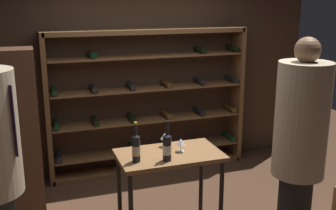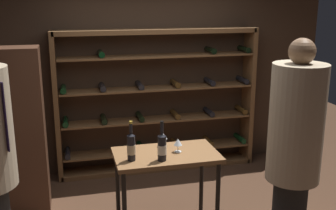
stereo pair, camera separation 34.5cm
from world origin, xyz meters
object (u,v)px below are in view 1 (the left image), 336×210
(wine_bottle_amber_reserve, at_px, (167,147))
(wine_glass_stemmed_right, at_px, (181,142))
(tasting_table, at_px, (169,165))
(person_guest_blue_shirt, at_px, (299,146))
(wine_glass_stemmed_center, at_px, (165,137))
(wine_rack, at_px, (150,103))
(display_cabinet, at_px, (18,136))
(wine_bottle_green_slim, at_px, (136,148))

(wine_bottle_amber_reserve, relative_size, wine_glass_stemmed_right, 2.79)
(tasting_table, xyz_separation_m, person_guest_blue_shirt, (0.88, -0.77, 0.35))
(wine_bottle_amber_reserve, bearing_deg, wine_glass_stemmed_center, 74.92)
(wine_rack, height_order, display_cabinet, wine_rack)
(person_guest_blue_shirt, distance_m, display_cabinet, 2.83)
(wine_rack, bearing_deg, wine_glass_stemmed_center, -101.05)
(wine_rack, xyz_separation_m, tasting_table, (-0.31, -1.70, -0.18))
(person_guest_blue_shirt, relative_size, display_cabinet, 1.11)
(tasting_table, distance_m, display_cabinet, 1.66)
(tasting_table, height_order, wine_glass_stemmed_center, wine_glass_stemmed_center)
(wine_glass_stemmed_center, bearing_deg, person_guest_blue_shirt, -47.78)
(display_cabinet, xyz_separation_m, wine_bottle_amber_reserve, (1.28, -1.10, 0.11))
(wine_rack, height_order, wine_glass_stemmed_right, wine_rack)
(wine_rack, relative_size, tasting_table, 2.75)
(wine_rack, relative_size, display_cabinet, 1.48)
(wine_rack, xyz_separation_m, wine_bottle_amber_reserve, (-0.39, -1.87, 0.08))
(wine_rack, height_order, tasting_table, wine_rack)
(wine_rack, height_order, wine_bottle_green_slim, wine_rack)
(person_guest_blue_shirt, distance_m, wine_glass_stemmed_center, 1.29)
(person_guest_blue_shirt, xyz_separation_m, wine_bottle_green_slim, (-1.23, 0.67, -0.10))
(display_cabinet, relative_size, wine_glass_stemmed_center, 13.06)
(tasting_table, distance_m, person_guest_blue_shirt, 1.22)
(wine_rack, relative_size, wine_bottle_amber_reserve, 7.28)
(wine_rack, bearing_deg, wine_bottle_green_slim, -110.12)
(person_guest_blue_shirt, bearing_deg, tasting_table, -31.10)
(wine_bottle_green_slim, bearing_deg, wine_glass_stemmed_center, 37.69)
(tasting_table, distance_m, wine_bottle_amber_reserve, 0.31)
(wine_glass_stemmed_right, bearing_deg, wine_glass_stemmed_center, 119.35)
(display_cabinet, distance_m, wine_bottle_green_slim, 1.45)
(tasting_table, relative_size, wine_bottle_amber_reserve, 2.65)
(display_cabinet, bearing_deg, tasting_table, -34.56)
(wine_bottle_green_slim, relative_size, wine_bottle_amber_reserve, 1.00)
(person_guest_blue_shirt, relative_size, wine_bottle_green_slim, 5.48)
(wine_bottle_green_slim, bearing_deg, person_guest_blue_shirt, -28.72)
(wine_rack, relative_size, wine_glass_stemmed_right, 20.31)
(wine_glass_stemmed_right, bearing_deg, tasting_table, -178.64)
(wine_bottle_amber_reserve, bearing_deg, wine_bottle_green_slim, 166.11)
(wine_bottle_green_slim, distance_m, wine_glass_stemmed_center, 0.46)
(person_guest_blue_shirt, xyz_separation_m, display_cabinet, (-2.24, 1.71, -0.21))
(display_cabinet, bearing_deg, person_guest_blue_shirt, -37.30)
(tasting_table, relative_size, wine_glass_stemmed_center, 7.02)
(tasting_table, xyz_separation_m, wine_bottle_green_slim, (-0.35, -0.10, 0.25))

